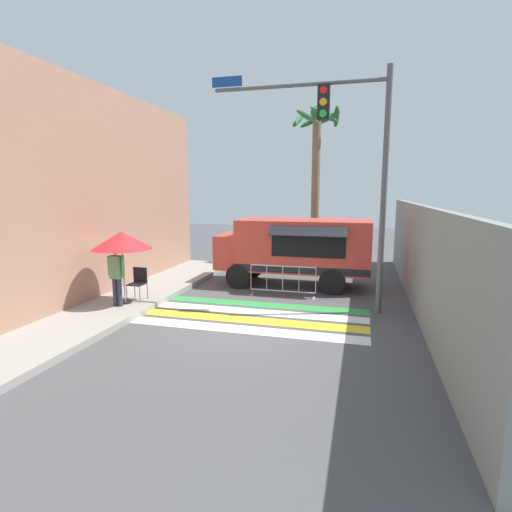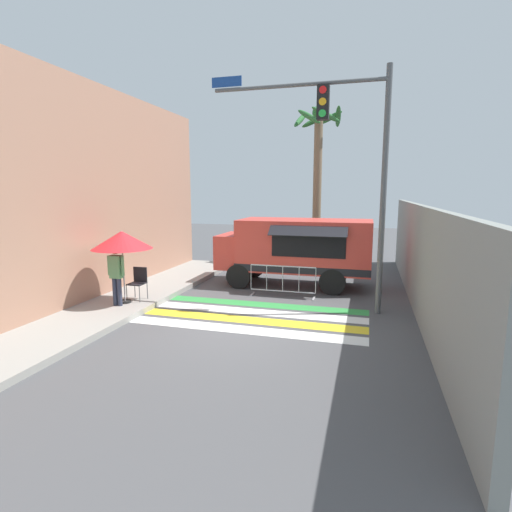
{
  "view_description": "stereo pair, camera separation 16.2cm",
  "coord_description": "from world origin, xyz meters",
  "views": [
    {
      "loc": [
        2.91,
        -9.32,
        3.41
      ],
      "look_at": [
        -0.41,
        3.06,
        1.33
      ],
      "focal_mm": 28.0,
      "sensor_mm": 36.0,
      "label": 1
    },
    {
      "loc": [
        3.06,
        -9.28,
        3.41
      ],
      "look_at": [
        -0.41,
        3.06,
        1.33
      ],
      "focal_mm": 28.0,
      "sensor_mm": 36.0,
      "label": 2
    }
  ],
  "objects": [
    {
      "name": "sidewalk_left",
      "position": [
        -5.1,
        0.0,
        0.08
      ],
      "size": [
        4.4,
        16.0,
        0.17
      ],
      "color": "#99968E",
      "rests_on": "ground_plane"
    },
    {
      "name": "crosswalk_painted",
      "position": [
        0.0,
        0.94,
        0.0
      ],
      "size": [
        6.4,
        2.84,
        0.01
      ],
      "color": "white",
      "rests_on": "ground_plane"
    },
    {
      "name": "food_truck",
      "position": [
        0.48,
        4.84,
        1.43
      ],
      "size": [
        5.46,
        2.59,
        2.42
      ],
      "color": "#D13D33",
      "rests_on": "ground_plane"
    },
    {
      "name": "traffic_signal_pole",
      "position": [
        2.46,
        2.14,
        4.57
      ],
      "size": [
        4.98,
        0.29,
        6.66
      ],
      "color": "#515456",
      "rests_on": "ground_plane"
    },
    {
      "name": "patio_umbrella",
      "position": [
        -3.75,
        0.65,
        2.02
      ],
      "size": [
        1.73,
        1.73,
        2.12
      ],
      "color": "black",
      "rests_on": "sidewalk_left"
    },
    {
      "name": "barricade_front",
      "position": [
        0.46,
        3.17,
        0.52
      ],
      "size": [
        2.17,
        0.44,
        1.03
      ],
      "color": "#B7BABF",
      "rests_on": "ground_plane"
    },
    {
      "name": "ground_plane",
      "position": [
        0.0,
        0.0,
        0.0
      ],
      "size": [
        60.0,
        60.0,
        0.0
      ],
      "primitive_type": "plane",
      "color": "#4C4C4F"
    },
    {
      "name": "palm_tree",
      "position": [
        0.74,
        9.36,
        4.8
      ],
      "size": [
        2.19,
        2.19,
        7.18
      ],
      "color": "#7A664C",
      "rests_on": "ground_plane"
    },
    {
      "name": "concrete_wall_right",
      "position": [
        4.52,
        3.0,
        1.51
      ],
      "size": [
        0.2,
        16.0,
        3.02
      ],
      "color": "gray",
      "rests_on": "ground_plane"
    },
    {
      "name": "folding_chair",
      "position": [
        -3.57,
        1.12,
        0.76
      ],
      "size": [
        0.46,
        0.46,
        0.97
      ],
      "rotation": [
        0.0,
        0.0,
        0.1
      ],
      "color": "#4C4C51",
      "rests_on": "sidewalk_left"
    },
    {
      "name": "building_left_facade",
      "position": [
        -5.1,
        0.0,
        3.32
      ],
      "size": [
        0.25,
        16.0,
        6.65
      ],
      "color": "tan",
      "rests_on": "ground_plane"
    },
    {
      "name": "vendor_person",
      "position": [
        -3.77,
        0.33,
        1.15
      ],
      "size": [
        0.53,
        0.23,
        1.72
      ],
      "rotation": [
        0.0,
        0.0,
        0.19
      ],
      "color": "#2D3347",
      "rests_on": "sidewalk_left"
    }
  ]
}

